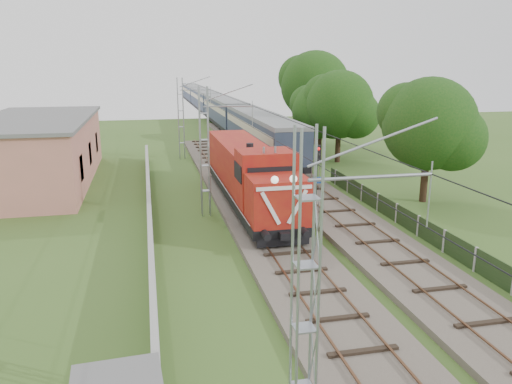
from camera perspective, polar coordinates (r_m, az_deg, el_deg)
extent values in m
plane|color=#3A5921|center=(21.38, 6.45, -11.39)|extent=(140.00, 140.00, 0.00)
cube|color=#6B6054|center=(27.52, 1.78, -4.95)|extent=(4.20, 70.00, 0.30)
cube|color=black|center=(27.46, 1.78, -4.56)|extent=(2.40, 70.00, 0.10)
cube|color=brown|center=(27.25, 0.04, -4.53)|extent=(0.08, 70.00, 0.05)
cube|color=brown|center=(27.64, 3.49, -4.28)|extent=(0.08, 70.00, 0.05)
cube|color=#6B6054|center=(40.86, 4.12, 1.48)|extent=(4.20, 80.00, 0.30)
cube|color=black|center=(40.82, 4.13, 1.75)|extent=(2.40, 80.00, 0.10)
cube|color=brown|center=(40.57, 2.98, 1.80)|extent=(0.08, 80.00, 0.05)
cube|color=brown|center=(41.05, 5.27, 1.91)|extent=(0.08, 80.00, 0.05)
cylinder|color=gray|center=(11.56, 13.06, 1.67)|extent=(3.00, 0.08, 0.08)
cylinder|color=gray|center=(30.66, -3.21, 9.77)|extent=(3.00, 0.08, 0.08)
cylinder|color=gray|center=(50.46, -6.96, 11.51)|extent=(3.00, 0.08, 0.08)
cylinder|color=black|center=(31.07, -0.42, 7.44)|extent=(0.03, 70.00, 0.03)
cylinder|color=black|center=(30.94, -0.42, 9.83)|extent=(0.03, 70.00, 0.03)
cube|color=#9E9E99|center=(31.35, -12.11, -1.69)|extent=(0.25, 40.00, 1.50)
cube|color=#C17368|center=(43.56, -23.69, 4.26)|extent=(8.00, 20.00, 5.00)
cube|color=#606060|center=(43.23, -24.04, 7.65)|extent=(8.40, 20.40, 0.25)
cube|color=black|center=(37.14, -19.37, 2.62)|extent=(0.10, 1.60, 1.80)
cube|color=black|center=(43.00, -18.48, 4.21)|extent=(0.10, 1.60, 1.80)
cube|color=black|center=(48.90, -17.80, 5.41)|extent=(0.10, 1.60, 1.80)
cube|color=black|center=(27.03, 20.72, -5.27)|extent=(0.05, 32.00, 1.15)
cube|color=#9E9E99|center=(39.88, 9.09, 1.67)|extent=(0.12, 0.12, 1.20)
cube|color=black|center=(33.26, -0.91, 0.06)|extent=(3.13, 17.75, 0.52)
cube|color=black|center=(27.97, 1.45, -3.42)|extent=(2.30, 3.76, 0.52)
cube|color=black|center=(38.83, -2.61, 1.66)|extent=(2.30, 3.76, 0.52)
cube|color=black|center=(25.23, 3.09, -5.70)|extent=(2.71, 0.26, 0.37)
cube|color=maroon|center=(25.76, 2.44, -0.87)|extent=(3.03, 2.61, 2.40)
sphere|color=white|center=(24.14, 2.16, 1.41)|extent=(0.38, 0.38, 0.38)
sphere|color=white|center=(24.39, 4.29, 1.51)|extent=(0.38, 0.38, 0.38)
cube|color=silver|center=(24.38, 1.69, -1.89)|extent=(1.05, 0.06, 1.75)
cube|color=silver|center=(24.73, 4.75, -1.69)|extent=(1.05, 0.06, 1.75)
cube|color=silver|center=(24.29, 3.26, 0.46)|extent=(2.82, 0.06, 0.19)
cube|color=maroon|center=(28.05, 1.12, 1.40)|extent=(3.13, 2.51, 3.34)
cube|color=black|center=(26.73, 1.76, 1.89)|extent=(2.61, 0.06, 0.94)
cube|color=maroon|center=(35.36, -1.75, 3.60)|extent=(2.92, 12.63, 2.71)
cylinder|color=black|center=(32.02, -0.71, 5.22)|extent=(0.46, 0.46, 0.42)
cylinder|color=gray|center=(26.83, 0.90, 4.78)|extent=(0.13, 0.13, 0.37)
cylinder|color=gray|center=(26.97, 2.20, 4.82)|extent=(0.13, 0.13, 0.37)
cube|color=black|center=(51.33, 0.60, 5.06)|extent=(3.10, 23.49, 0.53)
cube|color=#313852|center=(51.08, 0.60, 6.96)|extent=(3.20, 23.49, 2.88)
cube|color=#B8AE8E|center=(51.01, 0.61, 7.55)|extent=(3.25, 22.55, 0.80)
cube|color=slate|center=(50.90, 0.61, 8.74)|extent=(3.26, 23.49, 0.37)
cube|color=black|center=(75.25, -3.65, 8.03)|extent=(3.10, 23.49, 0.53)
cube|color=#313852|center=(75.08, -3.67, 9.32)|extent=(3.20, 23.49, 2.88)
cube|color=#B8AE8E|center=(75.03, -3.68, 9.73)|extent=(3.25, 22.55, 0.80)
cube|color=slate|center=(74.95, -3.69, 10.54)|extent=(3.26, 23.49, 0.37)
cube|color=black|center=(99.48, -5.87, 9.54)|extent=(3.10, 23.49, 0.53)
cube|color=#313852|center=(99.35, -5.89, 10.52)|extent=(3.20, 23.49, 2.88)
cube|color=#B8AE8E|center=(99.32, -5.90, 10.83)|extent=(3.25, 22.55, 0.80)
cube|color=slate|center=(99.26, -5.91, 11.44)|extent=(3.26, 23.49, 0.37)
cube|color=black|center=(123.84, -7.22, 10.45)|extent=(3.10, 23.49, 0.53)
cube|color=#313852|center=(123.74, -7.24, 11.24)|extent=(3.20, 23.49, 2.88)
cube|color=#B8AE8E|center=(123.71, -7.25, 11.48)|extent=(3.25, 22.55, 0.80)
cube|color=slate|center=(123.66, -7.27, 11.98)|extent=(3.26, 23.49, 0.37)
cylinder|color=black|center=(29.47, 6.86, 0.84)|extent=(0.13, 0.13, 4.82)
cube|color=black|center=(28.97, 7.06, 4.30)|extent=(0.36, 0.26, 1.06)
sphere|color=red|center=(28.80, 7.16, 4.92)|extent=(0.17, 0.17, 0.17)
sphere|color=black|center=(28.86, 7.14, 4.26)|extent=(0.17, 0.17, 0.17)
sphere|color=black|center=(28.92, 7.12, 3.60)|extent=(0.17, 0.17, 0.17)
cube|color=navy|center=(29.32, 7.04, 1.35)|extent=(0.53, 0.12, 0.39)
cylinder|color=#392417|center=(36.17, 18.73, 1.90)|extent=(0.49, 0.49, 3.82)
sphere|color=#133C10|center=(35.63, 19.18, 7.36)|extent=(6.25, 6.25, 6.25)
sphere|color=#133C10|center=(35.62, 21.57, 5.74)|extent=(4.38, 4.38, 4.38)
sphere|color=#133C10|center=(35.95, 16.85, 8.71)|extent=(4.06, 4.06, 4.06)
cylinder|color=#392417|center=(49.06, 9.36, 5.67)|extent=(0.50, 0.50, 3.94)
sphere|color=#133C10|center=(48.65, 9.53, 9.84)|extent=(6.45, 6.45, 6.45)
sphere|color=#133C10|center=(48.34, 11.35, 8.67)|extent=(4.52, 4.52, 4.52)
sphere|color=#133C10|center=(49.25, 7.83, 10.80)|extent=(4.19, 4.19, 4.19)
cylinder|color=#392417|center=(50.66, 7.24, 5.72)|extent=(0.49, 0.49, 3.43)
sphere|color=#133C10|center=(50.29, 7.35, 9.24)|extent=(5.61, 5.61, 5.61)
sphere|color=#133C10|center=(49.97, 8.87, 8.25)|extent=(3.93, 3.93, 3.93)
sphere|color=#133C10|center=(50.85, 5.94, 10.04)|extent=(3.65, 3.65, 3.65)
cylinder|color=#392417|center=(59.80, 6.65, 7.76)|extent=(0.61, 0.61, 4.87)
sphere|color=#133C10|center=(59.45, 6.78, 12.00)|extent=(7.97, 7.97, 7.97)
sphere|color=#133C10|center=(58.93, 8.62, 10.84)|extent=(5.58, 5.58, 5.58)
sphere|color=#133C10|center=(60.31, 5.08, 12.91)|extent=(5.18, 5.18, 5.18)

